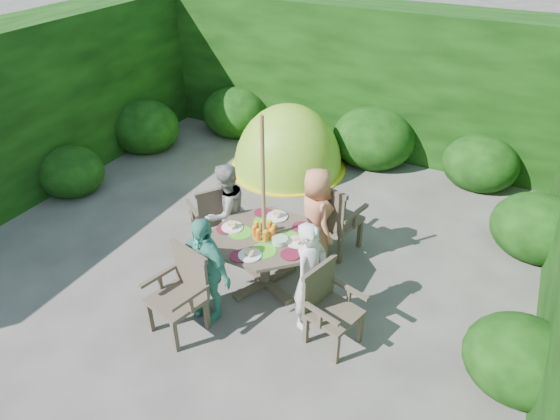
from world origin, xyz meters
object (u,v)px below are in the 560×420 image
at_px(garden_chair_left, 213,214).
at_px(child_back, 316,217).
at_px(garden_chair_front, 182,291).
at_px(child_front, 205,269).
at_px(parasol_pole, 264,208).
at_px(child_left, 226,212).
at_px(child_right, 311,276).
at_px(garden_chair_right, 329,305).
at_px(patio_table, 265,244).
at_px(dome_tent, 288,169).
at_px(garden_chair_back, 333,217).

xyz_separation_m(garden_chair_left, child_back, (1.34, 0.29, 0.19)).
bearing_deg(garden_chair_front, child_back, 80.03).
bearing_deg(child_front, child_back, 81.96).
distance_m(garden_chair_left, child_front, 1.36).
bearing_deg(parasol_pole, child_left, 155.83).
distance_m(child_back, child_front, 1.60).
distance_m(child_right, child_left, 1.60).
distance_m(garden_chair_right, garden_chair_left, 2.21).
bearing_deg(patio_table, dome_tent, 111.02).
height_order(patio_table, garden_chair_right, patio_table).
height_order(garden_chair_left, child_left, child_left).
height_order(child_back, child_front, child_back).
relative_size(child_back, child_front, 1.01).
bearing_deg(garden_chair_front, child_front, 77.82).
xyz_separation_m(garden_chair_left, dome_tent, (-0.07, 2.38, -0.47)).
relative_size(child_left, dome_tent, 0.57).
height_order(parasol_pole, garden_chair_left, parasol_pole).
xyz_separation_m(patio_table, parasol_pole, (-0.00, 0.00, 0.48)).
distance_m(child_left, child_back, 1.13).
bearing_deg(child_left, child_front, 34.17).
bearing_deg(child_left, patio_table, 79.24).
bearing_deg(child_back, garden_chair_front, 107.63).
relative_size(garden_chair_right, child_front, 0.68).
distance_m(child_right, child_front, 1.13).
height_order(parasol_pole, garden_chair_right, parasol_pole).
height_order(garden_chair_left, child_right, child_right).
relative_size(parasol_pole, garden_chair_back, 2.19).
distance_m(garden_chair_back, child_left, 1.37).
relative_size(garden_chair_back, child_back, 0.77).
relative_size(parasol_pole, garden_chair_right, 2.51).
bearing_deg(child_left, dome_tent, -158.68).
height_order(garden_chair_left, child_front, child_front).
relative_size(parasol_pole, dome_tent, 0.97).
bearing_deg(child_right, garden_chair_back, 22.55).
height_order(garden_chair_right, garden_chair_back, garden_chair_back).
bearing_deg(dome_tent, patio_table, -80.80).
xyz_separation_m(child_front, dome_tent, (-0.75, 3.55, -0.65)).
bearing_deg(garden_chair_back, child_left, 42.89).
xyz_separation_m(garden_chair_right, child_left, (-1.73, 0.79, 0.18)).
height_order(garden_chair_left, garden_chair_front, garden_chair_front).
height_order(garden_chair_right, dome_tent, dome_tent).
height_order(garden_chair_back, child_right, child_right).
distance_m(garden_chair_left, child_back, 1.39).
xyz_separation_m(garden_chair_left, child_front, (0.69, -1.17, 0.18)).
distance_m(garden_chair_front, child_front, 0.33).
height_order(child_right, dome_tent, child_right).
bearing_deg(garden_chair_back, patio_table, 79.04).
distance_m(parasol_pole, child_front, 0.92).
relative_size(garden_chair_front, dome_tent, 0.41).
height_order(parasol_pole, child_front, parasol_pole).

